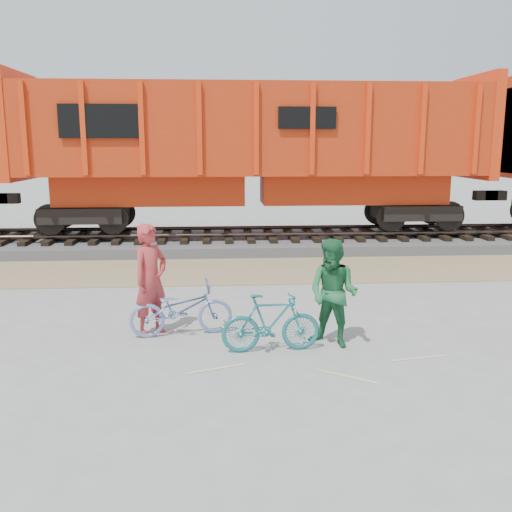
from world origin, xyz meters
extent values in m
plane|color=#9E9E99|center=(0.00, 0.00, 0.00)|extent=(120.00, 120.00, 0.00)
cube|color=tan|center=(0.00, 5.50, 0.01)|extent=(120.00, 3.00, 0.02)
cube|color=slate|center=(0.00, 9.00, 0.15)|extent=(120.00, 4.00, 0.30)
cube|color=black|center=(-6.50, 9.00, 0.36)|extent=(0.22, 2.60, 0.12)
cube|color=black|center=(0.00, 9.00, 0.36)|extent=(0.22, 2.60, 0.12)
cube|color=black|center=(6.50, 9.00, 0.36)|extent=(0.22, 2.60, 0.12)
cylinder|color=#382821|center=(0.00, 8.28, 0.48)|extent=(120.00, 0.12, 0.12)
cylinder|color=#382821|center=(0.00, 9.72, 0.48)|extent=(120.00, 0.12, 0.12)
cube|color=black|center=(0.12, 9.00, 0.94)|extent=(11.20, 2.20, 0.80)
cube|color=red|center=(0.12, 9.00, 1.79)|extent=(11.76, 1.65, 0.90)
cube|color=red|center=(0.12, 9.00, 3.54)|extent=(14.00, 3.00, 2.60)
cube|color=red|center=(-6.73, 9.00, 3.64)|extent=(0.30, 3.06, 3.10)
cube|color=red|center=(6.97, 9.00, 3.64)|extent=(0.30, 3.06, 3.10)
cube|color=black|center=(-4.08, 7.42, 3.74)|extent=(2.20, 0.04, 0.90)
imported|color=#718CC3|center=(-1.59, 0.72, 0.45)|extent=(1.79, 0.86, 0.90)
imported|color=#1F7275|center=(-0.17, -0.15, 0.46)|extent=(1.55, 0.54, 0.92)
imported|color=#B93435|center=(-2.09, 0.82, 0.94)|extent=(0.78, 0.81, 1.87)
imported|color=#236839|center=(0.83, 0.05, 0.85)|extent=(1.05, 1.01, 1.71)
camera|label=1|loc=(-0.96, -8.47, 3.16)|focal=40.00mm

